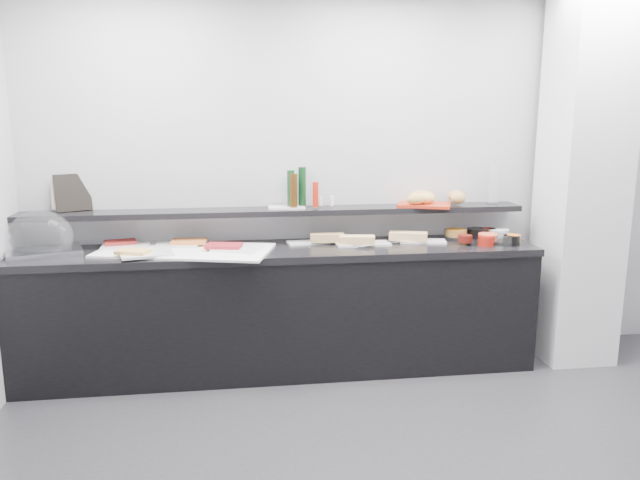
{
  "coord_description": "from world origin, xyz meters",
  "views": [
    {
      "loc": [
        -1.0,
        -2.56,
        1.84
      ],
      "look_at": [
        -0.45,
        1.45,
        1.0
      ],
      "focal_mm": 35.0,
      "sensor_mm": 36.0,
      "label": 1
    }
  ],
  "objects": [
    {
      "name": "back_wall",
      "position": [
        0.0,
        2.0,
        1.35
      ],
      "size": [
        5.0,
        0.02,
        2.7
      ],
      "primitive_type": "cube",
      "color": "#A8AAAF",
      "rests_on": "ground"
    },
    {
      "name": "column",
      "position": [
        1.5,
        1.65,
        1.35
      ],
      "size": [
        0.5,
        0.5,
        2.7
      ],
      "primitive_type": "cube",
      "color": "silver",
      "rests_on": "ground"
    },
    {
      "name": "buffet_cabinet",
      "position": [
        -0.7,
        1.7,
        0.42
      ],
      "size": [
        3.6,
        0.6,
        0.85
      ],
      "primitive_type": "cube",
      "color": "black",
      "rests_on": "ground"
    },
    {
      "name": "counter_top",
      "position": [
        -0.7,
        1.7,
        0.88
      ],
      "size": [
        3.62,
        0.62,
        0.05
      ],
      "primitive_type": "cube",
      "color": "black",
      "rests_on": "buffet_cabinet"
    },
    {
      "name": "wall_shelf",
      "position": [
        -0.7,
        1.88,
        1.13
      ],
      "size": [
        3.6,
        0.25,
        0.04
      ],
      "primitive_type": "cube",
      "color": "black",
      "rests_on": "back_wall"
    },
    {
      "name": "cloche_base",
      "position": [
        -2.27,
        1.69,
        0.92
      ],
      "size": [
        0.53,
        0.44,
        0.04
      ],
      "primitive_type": "cube",
      "rotation": [
        0.0,
        0.0,
        0.31
      ],
      "color": "#AAABB0",
      "rests_on": "counter_top"
    },
    {
      "name": "cloche_dome",
      "position": [
        -2.29,
        1.73,
        1.03
      ],
      "size": [
        0.5,
        0.39,
        0.34
      ],
      "primitive_type": "ellipsoid",
      "rotation": [
        0.0,
        0.0,
        -0.24
      ],
      "color": "silver",
      "rests_on": "cloche_base"
    },
    {
      "name": "linen_runner",
      "position": [
        -1.35,
        1.67,
        0.91
      ],
      "size": [
        1.25,
        0.82,
        0.01
      ],
      "primitive_type": "cube",
      "rotation": [
        0.0,
        0.0,
        -0.26
      ],
      "color": "white",
      "rests_on": "counter_top"
    },
    {
      "name": "platter_meat_a",
      "position": [
        -1.76,
        1.8,
        0.92
      ],
      "size": [
        0.33,
        0.22,
        0.01
      ],
      "primitive_type": "cube",
      "rotation": [
        0.0,
        0.0,
        0.04
      ],
      "color": "silver",
      "rests_on": "linen_runner"
    },
    {
      "name": "food_meat_a",
      "position": [
        -1.8,
        1.85,
        0.94
      ],
      "size": [
        0.24,
        0.18,
        0.02
      ],
      "primitive_type": "cube",
      "rotation": [
        0.0,
        0.0,
        0.24
      ],
      "color": "maroon",
      "rests_on": "platter_meat_a"
    },
    {
      "name": "platter_salmon",
      "position": [
        -1.41,
        1.8,
        0.92
      ],
      "size": [
        0.31,
        0.23,
        0.01
      ],
      "primitive_type": "cube",
      "rotation": [
        0.0,
        0.0,
        -0.1
      ],
      "color": "silver",
      "rests_on": "linen_runner"
    },
    {
      "name": "food_salmon",
      "position": [
        -1.33,
        1.81,
        0.94
      ],
      "size": [
        0.25,
        0.17,
        0.02
      ],
      "primitive_type": "cube",
      "rotation": [
        0.0,
        0.0,
        -0.08
      ],
      "color": "orange",
      "rests_on": "platter_salmon"
    },
    {
      "name": "platter_cheese",
      "position": [
        -1.59,
        1.53,
        0.92
      ],
      "size": [
        0.38,
        0.3,
        0.01
      ],
      "primitive_type": "cube",
      "rotation": [
        0.0,
        0.0,
        0.26
      ],
      "color": "silver",
      "rests_on": "linen_runner"
    },
    {
      "name": "food_cheese",
      "position": [
        -1.67,
        1.53,
        0.94
      ],
      "size": [
        0.23,
        0.19,
        0.02
      ],
      "primitive_type": "cube",
      "rotation": [
        0.0,
        0.0,
        -0.33
      ],
      "color": "#E3C058",
      "rests_on": "platter_cheese"
    },
    {
      "name": "platter_meat_b",
      "position": [
        -1.0,
        1.6,
        0.92
      ],
      "size": [
        0.36,
        0.31,
        0.01
      ],
      "primitive_type": "cube",
      "rotation": [
        0.0,
        0.0,
        -0.38
      ],
      "color": "white",
      "rests_on": "linen_runner"
    },
    {
      "name": "food_meat_b",
      "position": [
        -1.08,
        1.63,
        0.94
      ],
      "size": [
        0.26,
        0.19,
        0.02
      ],
      "primitive_type": "cube",
      "rotation": [
        0.0,
        0.0,
        -0.2
      ],
      "color": "maroon",
      "rests_on": "platter_meat_b"
    },
    {
      "name": "sandwich_plate_left",
      "position": [
        -0.48,
        1.82,
        0.91
      ],
      "size": [
        0.32,
        0.17,
        0.01
      ],
      "primitive_type": "cube",
      "rotation": [
        0.0,
        0.0,
        0.14
      ],
      "color": "white",
      "rests_on": "counter_top"
    },
    {
      "name": "sandwich_food_left",
      "position": [
        -0.35,
        1.79,
        0.94
      ],
      "size": [
        0.25,
        0.11,
        0.06
      ],
      "primitive_type": "cube",
      "rotation": [
        0.0,
        0.0,
        -0.09
      ],
      "color": "tan",
      "rests_on": "sandwich_plate_left"
    },
    {
      "name": "tongs_left",
      "position": [
        -0.41,
        1.77,
        0.92
      ],
      "size": [
        0.16,
        0.02,
        0.01
      ],
      "primitive_type": "cylinder",
      "rotation": [
        0.0,
        1.57,
        0.06
      ],
      "color": "silver",
      "rests_on": "sandwich_plate_left"
    },
    {
      "name": "sandwich_plate_mid",
      "position": [
        -0.1,
        1.71,
        0.91
      ],
      "size": [
        0.39,
        0.17,
        0.01
      ],
      "primitive_type": "cube",
      "rotation": [
        0.0,
        0.0,
        0.02
      ],
      "color": "silver",
      "rests_on": "counter_top"
    },
    {
      "name": "sandwich_food_mid",
      "position": [
        -0.16,
        1.67,
        0.94
      ],
      "size": [
        0.26,
        0.13,
        0.06
      ],
      "primitive_type": "cube",
      "rotation": [
        0.0,
        0.0,
        -0.16
      ],
      "color": "#DFB975",
      "rests_on": "sandwich_plate_mid"
    },
    {
      "name": "tongs_mid",
      "position": [
        -0.11,
        1.6,
        0.92
      ],
      "size": [
        0.15,
        0.08,
        0.01
      ],
      "primitive_type": "cylinder",
      "rotation": [
        0.0,
        1.57,
        0.45
      ],
      "color": "#B4B7BB",
      "rests_on": "sandwich_plate_mid"
    },
    {
      "name": "sandwich_plate_right",
      "position": [
        0.35,
        1.75,
        0.91
      ],
      "size": [
        0.35,
        0.2,
        0.01
      ],
      "primitive_type": "cube",
      "rotation": [
        0.0,
        0.0,
        -0.2
      ],
      "color": "white",
      "rests_on": "counter_top"
    },
    {
      "name": "sandwich_food_right",
      "position": [
        0.24,
        1.76,
        0.94
      ],
      "size": [
        0.29,
        0.19,
        0.06
      ],
      "primitive_type": "cube",
      "rotation": [
        0.0,
        0.0,
        -0.35
      ],
      "color": "#E7B979",
      "rests_on": "sandwich_plate_right"
    },
    {
      "name": "tongs_right",
      "position": [
        0.13,
        1.69,
        0.92
      ],
      "size": [
        0.16,
        0.01,
        0.01
      ],
      "primitive_type": "cylinder",
      "rotation": [
        0.0,
        1.57,
        0.0
      ],
      "color": "#ADAEB4",
      "rests_on": "sandwich_plate_right"
    },
    {
      "name": "bowl_glass_fruit",
      "position": [
        0.62,
        1.83,
        0.94
      ],
      "size": [
        0.18,
        0.18,
        0.07
      ],
      "primitive_type": "cylinder",
      "rotation": [
        0.0,
        0.0,
        -0.12
      ],
      "color": "white",
      "rests_on": "counter_top"
    },
    {
      "name": "fill_glass_fruit",
      "position": [
        0.63,
        1.83,
        0.95
      ],
      "size": [
        0.19,
        0.19,
        0.05
      ],
      "primitive_type": "cylinder",
      "rotation": [
        0.0,
        0.0,
        0.34
      ],
      "color": "#C6761B",
      "rests_on": "bowl_glass_fruit"
    },
    {
      "name": "bowl_black_jam",
      "position": [
        0.81,
        1.85,
        0.94
      ],
      "size": [
        0.2,
        0.2,
        0.07
      ],
      "primitive_type": "cylinder",
      "rotation": [
        0.0,
        0.0,
        0.37
      ],
      "color": "black",
      "rests_on": "counter_top"
    },
    {
      "name": "fill_black_jam",
      "position": [
        0.89,
        1.84,
        0.95
      ],
      "size": [
        0.12,
        0.12,
        0.05
      ],
      "primitive_type": "cylinder",
      "rotation": [
        0.0,
        0.0,
        0.13
      ],
      "color": "#5D1A0D",
      "rests_on": "bowl_black_jam"
    },
    {
      "name": "bowl_glass_cream",
      "position": [
        0.95,
        1.81,
        0.94
      ],
      "size": [
        0.2,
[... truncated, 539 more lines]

